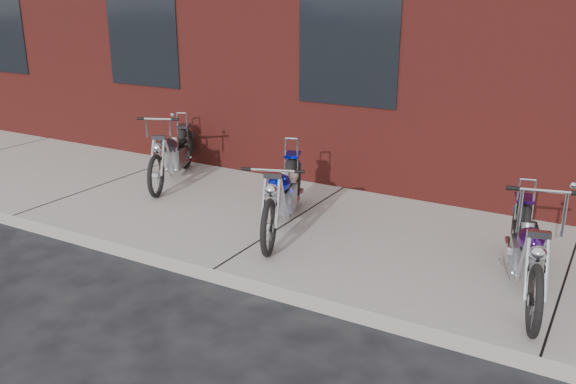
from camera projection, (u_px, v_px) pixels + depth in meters
The scene contains 5 objects.
ground at pixel (214, 283), 5.98m from camera, with size 120.00×120.00×0.00m, color black.
sidewalk at pixel (290, 227), 7.19m from camera, with size 22.00×3.00×0.15m, color #969696.
chopper_purple at pixel (527, 254), 5.39m from camera, with size 0.68×1.99×1.14m.
chopper_blue at pixel (283, 196), 6.87m from camera, with size 0.84×1.99×0.91m.
chopper_third at pixel (172, 156), 8.61m from camera, with size 0.88×1.87×1.01m.
Camera 1 is at (3.32, -4.31, 2.72)m, focal length 38.00 mm.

